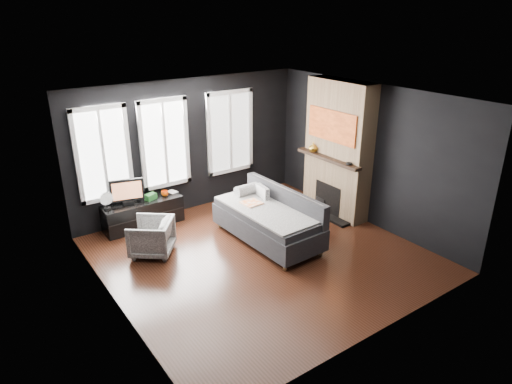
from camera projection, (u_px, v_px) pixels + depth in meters
floor at (261, 255)px, 7.84m from camera, size 5.00×5.00×0.00m
ceiling at (262, 98)px, 6.82m from camera, size 5.00×5.00×0.00m
wall_back at (189, 146)px, 9.22m from camera, size 5.00×0.02×2.70m
wall_left at (108, 221)px, 6.00m from camera, size 0.02×5.00×2.70m
wall_right at (368, 155)px, 8.67m from camera, size 0.02×5.00×2.70m
windows at (166, 98)px, 8.56m from camera, size 4.00×0.16×1.76m
fireplace at (338, 149)px, 9.01m from camera, size 0.70×1.62×2.70m
sofa at (267, 217)px, 8.17m from camera, size 1.15×2.20×0.93m
stripe_pillow at (263, 196)px, 8.56m from camera, size 0.14×0.40×0.39m
armchair at (151, 235)px, 7.77m from camera, size 0.92×0.92×0.70m
media_console at (143, 214)px, 8.80m from camera, size 1.52×0.48×0.52m
monitor at (127, 190)px, 8.47m from camera, size 0.63×0.29×0.55m
desk_fan at (106, 200)px, 8.29m from camera, size 0.25×0.25×0.35m
mug at (165, 193)px, 8.91m from camera, size 0.14×0.11×0.14m
book at (169, 188)px, 9.02m from camera, size 0.15×0.05×0.21m
storage_box at (151, 197)px, 8.75m from camera, size 0.24×0.19×0.12m
mantel_vase at (313, 147)px, 9.23m from camera, size 0.23×0.23×0.19m
mantel_clock at (349, 164)px, 8.50m from camera, size 0.13×0.13×0.04m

